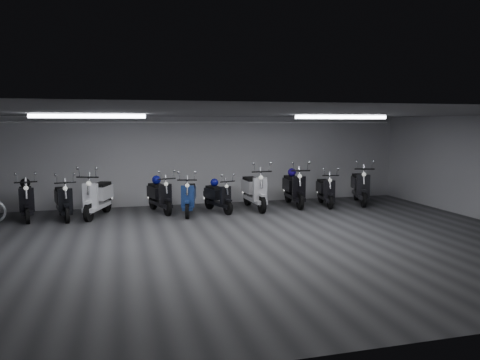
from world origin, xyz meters
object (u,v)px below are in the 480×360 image
object	(u,v)px
scooter_0	(26,195)
scooter_9	(360,181)
scooter_3	(160,190)
scooter_8	(326,186)
scooter_5	(218,192)
helmet_2	(25,183)
scooter_1	(63,195)
scooter_6	(254,185)
helmet_0	(214,182)
scooter_2	(97,191)
helmet_1	(156,180)
helmet_3	(292,172)
scooter_7	(294,183)
scooter_4	(189,192)

from	to	relation	value
scooter_0	scooter_9	xyz separation A→B (m)	(9.94, -0.09, 0.07)
scooter_3	scooter_8	xyz separation A→B (m)	(5.14, -0.26, -0.01)
scooter_5	scooter_8	size ratio (longest dim) A/B	0.93
scooter_3	helmet_2	distance (m)	3.63
scooter_1	scooter_6	size ratio (longest dim) A/B	0.88
scooter_0	scooter_3	xyz separation A→B (m)	(3.56, 0.10, -0.03)
helmet_0	scooter_2	bearing A→B (deg)	-179.21
helmet_1	helmet_3	bearing A→B (deg)	0.27
helmet_0	helmet_1	world-z (taller)	helmet_1
scooter_8	scooter_7	bearing A→B (deg)	176.97
scooter_3	scooter_9	size ratio (longest dim) A/B	0.88
scooter_4	helmet_0	size ratio (longest dim) A/B	7.59
scooter_4	scooter_8	world-z (taller)	scooter_4
scooter_1	scooter_3	world-z (taller)	scooter_1
scooter_4	scooter_9	xyz separation A→B (m)	(5.61, 0.33, 0.08)
helmet_0	scooter_4	bearing A→B (deg)	-155.64
helmet_2	helmet_3	world-z (taller)	helmet_3
scooter_3	scooter_5	bearing A→B (deg)	-28.32
scooter_1	helmet_2	size ratio (longest dim) A/B	6.74
scooter_7	helmet_3	distance (m)	0.41
scooter_3	helmet_3	size ratio (longest dim) A/B	6.68
scooter_1	helmet_3	size ratio (longest dim) A/B	6.79
scooter_8	helmet_2	distance (m)	8.76
scooter_1	scooter_6	xyz separation A→B (m)	(5.42, 0.08, 0.09)
scooter_0	scooter_6	distance (m)	6.38
helmet_0	helmet_1	xyz separation A→B (m)	(-1.66, 0.39, 0.09)
scooter_1	helmet_0	bearing A→B (deg)	-11.10
scooter_0	scooter_1	world-z (taller)	scooter_0
scooter_2	scooter_0	bearing A→B (deg)	-164.12
scooter_1	scooter_7	bearing A→B (deg)	-10.66
scooter_2	scooter_1	bearing A→B (deg)	-155.69
helmet_3	scooter_6	bearing A→B (deg)	-161.57
scooter_6	scooter_7	size ratio (longest dim) A/B	1.02
helmet_1	scooter_4	bearing A→B (deg)	-42.01
scooter_0	helmet_1	world-z (taller)	scooter_0
helmet_2	scooter_3	bearing A→B (deg)	-2.26
scooter_6	scooter_4	bearing A→B (deg)	-173.38
scooter_9	helmet_2	xyz separation A→B (m)	(-9.99, 0.34, 0.23)
scooter_2	helmet_2	distance (m)	1.94
scooter_8	scooter_4	bearing A→B (deg)	-165.72
scooter_3	helmet_1	world-z (taller)	scooter_3
scooter_9	helmet_3	distance (m)	2.25
scooter_3	helmet_0	bearing A→B (deg)	-21.53
scooter_0	scooter_4	xyz separation A→B (m)	(4.33, -0.42, -0.02)
scooter_1	scooter_7	world-z (taller)	scooter_7
scooter_3	scooter_6	xyz separation A→B (m)	(2.81, -0.21, 0.10)
scooter_4	helmet_2	distance (m)	4.45
scooter_4	scooter_9	distance (m)	5.62
scooter_6	helmet_0	world-z (taller)	scooter_6
scooter_4	helmet_0	world-z (taller)	scooter_4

